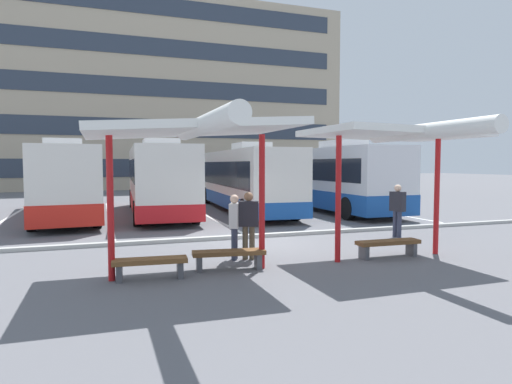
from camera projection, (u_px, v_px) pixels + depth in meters
name	position (u px, v px, depth m)	size (l,w,h in m)	color
ground_plane	(262.00, 243.00, 13.69)	(160.00, 160.00, 0.00)	slate
terminal_building	(144.00, 100.00, 48.39)	(39.57, 15.49, 21.43)	tan
coach_bus_0	(63.00, 182.00, 20.29)	(3.44, 12.06, 3.47)	silver
coach_bus_1	(159.00, 180.00, 21.27)	(3.02, 11.07, 3.53)	silver
coach_bus_2	(243.00, 180.00, 22.97)	(3.12, 12.53, 3.44)	silver
coach_bus_3	(329.00, 179.00, 23.19)	(2.73, 11.12, 3.57)	silver
lane_stripe_0	(4.00, 220.00, 19.18)	(0.16, 14.00, 0.01)	white
lane_stripe_1	(109.00, 216.00, 20.61)	(0.16, 14.00, 0.01)	white
lane_stripe_2	(201.00, 213.00, 22.04)	(0.16, 14.00, 0.01)	white
lane_stripe_3	(281.00, 210.00, 23.47)	(0.16, 14.00, 0.01)	white
lane_stripe_4	(352.00, 207.00, 24.89)	(0.16, 14.00, 0.01)	white
waiting_shelter_0	(192.00, 132.00, 9.33)	(4.34, 5.32, 3.38)	red
bench_0	(150.00, 264.00, 9.32)	(1.57, 0.54, 0.45)	brown
bench_1	(229.00, 255.00, 10.17)	(1.71, 0.63, 0.45)	brown
waiting_shelter_1	(398.00, 136.00, 11.05)	(4.01, 4.78, 3.35)	red
bench_2	(388.00, 245.00, 11.51)	(1.74, 0.47, 0.45)	brown
platform_kerb	(252.00, 236.00, 14.57)	(44.00, 0.24, 0.12)	#ADADA8
waiting_passenger_0	(249.00, 220.00, 11.24)	(0.54, 0.39, 1.72)	brown
waiting_passenger_1	(234.00, 222.00, 11.22)	(0.40, 0.53, 1.66)	#33384C
waiting_passenger_2	(398.00, 207.00, 14.65)	(0.35, 0.55, 1.75)	#33384C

